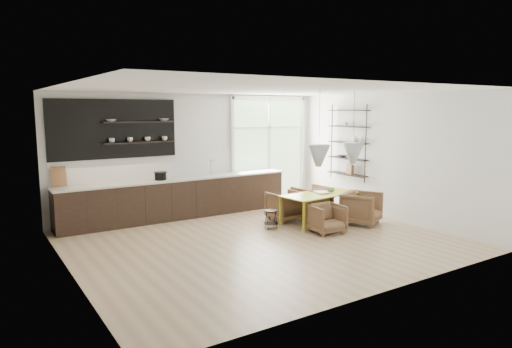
# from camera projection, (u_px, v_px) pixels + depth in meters

# --- Properties ---
(room) EXTENTS (7.02, 6.01, 2.91)m
(room) POSITION_uv_depth(u_px,v_px,m) (257.00, 159.00, 9.88)
(room) COLOR tan
(room) RESTS_ON ground
(kitchen_run) EXTENTS (5.54, 0.69, 2.75)m
(kitchen_run) POSITION_uv_depth(u_px,v_px,m) (174.00, 193.00, 10.64)
(kitchen_run) COLOR black
(kitchen_run) RESTS_ON ground
(right_shelving) EXTENTS (0.26, 1.22, 1.90)m
(right_shelving) POSITION_uv_depth(u_px,v_px,m) (349.00, 145.00, 11.40)
(right_shelving) COLOR black
(right_shelving) RESTS_ON ground
(dining_table) EXTENTS (1.88, 0.99, 0.66)m
(dining_table) POSITION_uv_depth(u_px,v_px,m) (320.00, 195.00, 10.21)
(dining_table) COLOR gold
(dining_table) RESTS_ON ground
(armchair_back_left) EXTENTS (0.71, 0.73, 0.67)m
(armchair_back_left) POSITION_uv_depth(u_px,v_px,m) (285.00, 206.00, 10.47)
(armchair_back_left) COLOR brown
(armchair_back_left) RESTS_ON ground
(armchair_back_right) EXTENTS (0.78, 0.80, 0.70)m
(armchair_back_right) POSITION_uv_depth(u_px,v_px,m) (312.00, 200.00, 10.98)
(armchair_back_right) COLOR brown
(armchair_back_right) RESTS_ON ground
(armchair_front_left) EXTENTS (0.70, 0.71, 0.60)m
(armchair_front_left) POSITION_uv_depth(u_px,v_px,m) (326.00, 219.00, 9.39)
(armchair_front_left) COLOR brown
(armchair_front_left) RESTS_ON ground
(armchair_front_right) EXTENTS (1.03, 1.04, 0.71)m
(armchair_front_right) POSITION_uv_depth(u_px,v_px,m) (362.00, 208.00, 10.10)
(armchair_front_right) COLOR brown
(armchair_front_right) RESTS_ON ground
(wire_stool) EXTENTS (0.31, 0.31, 0.40)m
(wire_stool) POSITION_uv_depth(u_px,v_px,m) (271.00, 217.00, 9.74)
(wire_stool) COLOR black
(wire_stool) RESTS_ON ground
(table_book) EXTENTS (0.32, 0.39, 0.03)m
(table_book) POSITION_uv_depth(u_px,v_px,m) (317.00, 193.00, 10.22)
(table_book) COLOR white
(table_book) RESTS_ON dining_table
(table_bowl) EXTENTS (0.20, 0.20, 0.06)m
(table_bowl) POSITION_uv_depth(u_px,v_px,m) (331.00, 190.00, 10.45)
(table_bowl) COLOR #4F8C4D
(table_bowl) RESTS_ON dining_table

